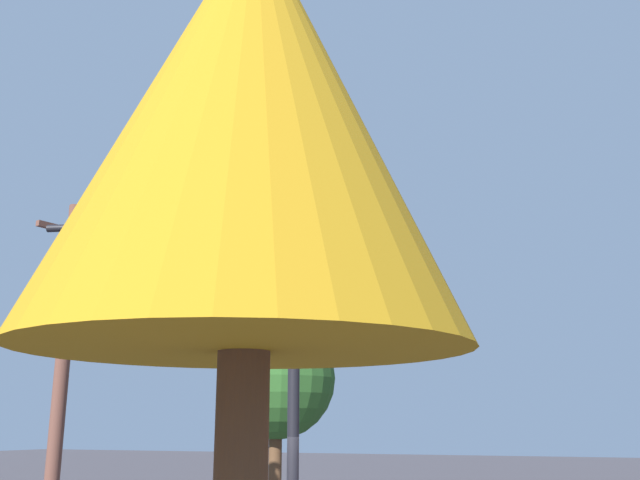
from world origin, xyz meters
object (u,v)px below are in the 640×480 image
Objects in this scene: signal_pole_assembly at (205,292)px; tree_near at (276,380)px; utility_pole at (62,370)px; tree_mid at (250,120)px.

signal_pole_assembly is 7.06m from tree_near.
utility_pole reaches higher than signal_pole_assembly.
tree_mid is (-4.30, 6.56, -0.16)m from signal_pole_assembly.
tree_mid is at bearing 137.37° from utility_pole.
utility_pole is at bearing -42.63° from tree_mid.
signal_pole_assembly is at bearing 163.96° from utility_pole.
signal_pole_assembly is 1.24× the size of tree_near.
signal_pole_assembly is 0.92× the size of utility_pole.
utility_pole is 1.35× the size of tree_near.
tree_mid is at bearing 114.64° from tree_near.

